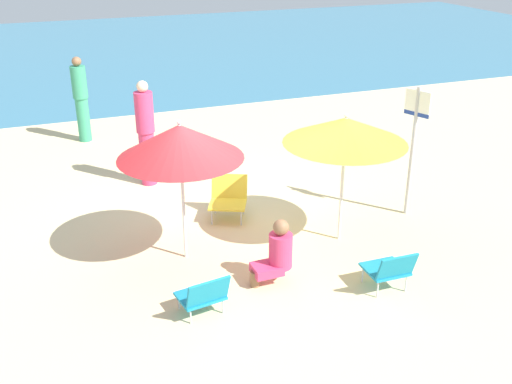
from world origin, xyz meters
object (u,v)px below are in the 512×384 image
Objects in this scene: umbrella_yellow at (345,131)px; beach_chair_c at (390,269)px; warning_sign at (414,135)px; person_a at (146,133)px; beach_chair_b at (228,196)px; umbrella_red at (180,142)px; person_b at (277,253)px; beach_chair_a at (204,294)px; person_c at (81,99)px.

umbrella_yellow reaches higher than beach_chair_c.
warning_sign is at bearing -37.78° from beach_chair_c.
person_a is at bearing 125.60° from umbrella_yellow.
umbrella_yellow is 2.16m from beach_chair_b.
umbrella_red is 2.26× the size of person_b.
umbrella_yellow is 2.87m from beach_chair_a.
umbrella_yellow is at bearing -112.17° from person_c.
beach_chair_b is 0.41× the size of person_a.
beach_chair_c is at bearing -106.90° from beach_chair_a.
person_a is 0.90× the size of warning_sign.
umbrella_yellow is at bearing 69.83° from beach_chair_b.
warning_sign is (1.36, 0.37, -0.34)m from umbrella_yellow.
beach_chair_b is at bearing 134.75° from umbrella_yellow.
person_b is 0.43× the size of warning_sign.
person_c is (-0.77, 2.69, -0.04)m from person_a.
beach_chair_b is 0.42× the size of person_c.
beach_chair_c is 0.69× the size of person_b.
person_b is at bearing 72.57° from person_a.
beach_chair_a is 2.56m from beach_chair_b.
beach_chair_a is at bearing 0.43° from beach_chair_b.
beach_chair_b is 4.72m from person_c.
beach_chair_a is 0.29× the size of warning_sign.
person_a is at bearing -123.26° from person_c.
umbrella_yellow is 2.18× the size of person_b.
umbrella_red is at bearing -14.97° from beach_chair_a.
person_b is at bearing 24.24° from beach_chair_b.
beach_chair_b is at bearing 46.12° from umbrella_red.
beach_chair_b is at bearing 86.78° from person_a.
beach_chair_b is 2.88m from beach_chair_c.
person_a is at bearing 88.81° from umbrella_red.
umbrella_yellow is 3.16× the size of beach_chair_c.
umbrella_yellow is 3.22× the size of beach_chair_a.
person_c reaches higher than beach_chair_b.
person_b is (0.84, -3.65, -0.50)m from person_a.
umbrella_yellow reaches higher than person_b.
person_c reaches higher than beach_chair_c.
umbrella_yellow is 1.45m from warning_sign.
beach_chair_b is (-1.23, 1.24, -1.28)m from umbrella_yellow.
umbrella_yellow is 3.68m from person_a.
umbrella_red reaches higher than person_a.
beach_chair_c is (1.16, -2.64, -0.02)m from beach_chair_b.
umbrella_yellow is 1.03× the size of person_a.
beach_chair_c is (2.08, -1.67, -1.32)m from umbrella_red.
umbrella_yellow is 6.36m from person_c.
person_b is 0.49× the size of person_c.
umbrella_red reaches higher than beach_chair_b.
umbrella_red is 1.07× the size of person_a.
person_b is 2.96m from warning_sign.
warning_sign is at bearing 96.55° from beach_chair_b.
beach_chair_b is (0.93, 0.96, -1.30)m from umbrella_red.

